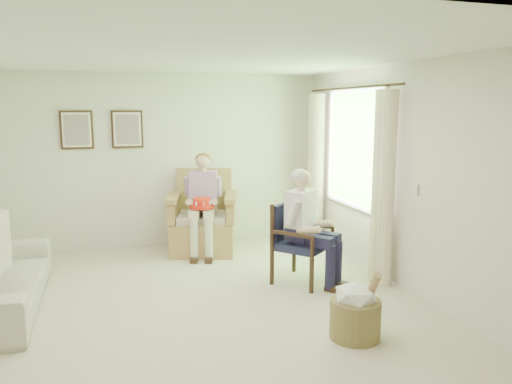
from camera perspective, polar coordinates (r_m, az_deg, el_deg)
floor at (r=5.37m, az=-7.33°, el=-13.42°), size 5.50×5.50×0.00m
back_wall at (r=7.71m, az=-11.02°, el=3.55°), size 5.00×0.04×2.60m
front_wall at (r=2.41m, az=3.35°, el=-9.69°), size 5.00×0.04×2.60m
right_wall at (r=5.94m, az=16.89°, el=1.53°), size 0.04×5.50×2.60m
ceiling at (r=4.97m, az=-7.99°, el=15.38°), size 5.00×5.50×0.02m
window at (r=6.91m, az=11.22°, el=5.23°), size 0.13×2.50×1.63m
curtain_left at (r=6.05m, az=14.33°, el=0.36°), size 0.34×0.34×2.30m
curtain_right at (r=7.78m, az=6.83°, el=2.59°), size 0.34×0.34×2.30m
framed_print_left at (r=7.60m, az=-19.81°, el=6.70°), size 0.45×0.05×0.55m
framed_print_right at (r=7.60m, az=-14.50°, el=6.97°), size 0.45×0.05×0.55m
wicker_armchair at (r=7.39m, az=-6.14°, el=-3.84°), size 0.93×0.92×1.19m
wood_armchair at (r=6.12m, az=5.06°, el=-5.32°), size 0.61×0.58×0.95m
person_wicker at (r=7.15m, az=-5.97°, el=-0.46°), size 0.40×0.63×1.42m
person_dark at (r=5.92m, az=5.67°, el=-3.14°), size 0.40×0.62×1.35m
red_hat at (r=6.97m, az=-6.22°, el=-1.36°), size 0.35×0.35×0.14m
hatbox at (r=4.77m, az=11.33°, el=-13.08°), size 0.61×0.61×0.68m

